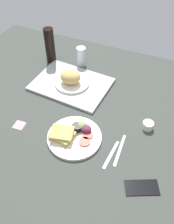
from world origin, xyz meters
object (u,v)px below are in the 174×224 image
Objects in this scene: serving_tray at (71,84)px; fork at (111,154)px; drinking_glass at (81,57)px; sticky_note at (19,125)px; plate_with_salad at (74,135)px; bread_plate_near at (71,79)px; cell_phone at (142,187)px; espresso_cup at (148,125)px; knife at (120,150)px; soda_bottle at (50,46)px.

serving_tray is 2.65× the size of fork.
sticky_note is (-8.26, -61.58, -6.44)cm from drinking_glass.
plate_with_salad is 4.83× the size of sticky_note.
fork is (20.67, -2.42, -1.52)cm from plate_with_salad.
cell_phone is at bearing -40.74° from bread_plate_near.
espresso_cup is (50.70, -14.93, -3.48)cm from bread_plate_near.
plate_with_salad is 2.08× the size of drinking_glass.
drinking_glass is 0.77× the size of fork.
drinking_glass is 62.47cm from sticky_note.
serving_tray reaches higher than cell_phone.
bread_plate_near is 74.53cm from cell_phone.
knife is at bearing 5.84° from sticky_note.
espresso_cup is at bearing -34.58° from drinking_glass.
sticky_note is at bearing -105.74° from serving_tray.
espresso_cup is at bearing 21.41° from sticky_note.
espresso_cup is (74.54, -33.42, -9.85)cm from soda_bottle.
bread_plate_near is 22.52cm from drinking_glass.
soda_bottle is (-20.59, -3.78, 5.34)cm from drinking_glass.
drinking_glass is at bearing 10.40° from soda_bottle.
knife is (65.71, -52.35, -11.60)cm from soda_bottle.
knife is 53.66cm from sticky_note.
sticky_note is at bearing -97.64° from drinking_glass.
cell_phone is at bearing -18.94° from plate_with_salad.
soda_bottle is 82.28cm from espresso_cup.
cell_phone is (56.34, -48.53, -5.08)cm from bread_plate_near.
fork is 20.47cm from cell_phone.
serving_tray is 1.90× the size of soda_bottle.
fork is (62.71, -56.35, -11.60)cm from soda_bottle.
drinking_glass reaches higher than cell_phone.
soda_bottle is at bearing 127.94° from plate_with_salad.
bread_plate_near is 3.74× the size of espresso_cup.
fork is 5.00cm from knife.
bread_plate_near is at bearing -64.74° from serving_tray.
espresso_cup is 0.39× the size of cell_phone.
plate_with_salad is at bearing 136.49° from cell_phone.
knife is 1.32× the size of cell_phone.
plate_with_salad reaches higher than sticky_note.
serving_tray is at bearing 115.26° from bread_plate_near.
espresso_cup is 66.85cm from sticky_note.
drinking_glass is 0.90× the size of cell_phone.
drinking_glass is 2.32× the size of espresso_cup.
espresso_cup reaches higher than cell_phone.
drinking_glass is at bearing 105.52° from cell_phone.
fork is at bearing -117.29° from espresso_cup.
bread_plate_near is 40.01cm from plate_with_salad.
soda_bottle is 84.81cm from knife.
serving_tray is 3.13× the size of cell_phone.
knife is (-8.83, -18.93, -1.75)cm from espresso_cup.
fork is 3.04× the size of sticky_note.
espresso_cup is 0.33× the size of fork.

